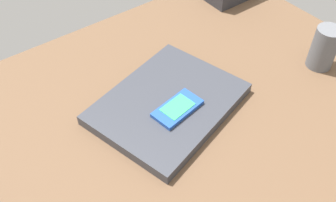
% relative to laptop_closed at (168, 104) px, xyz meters
% --- Properties ---
extents(desk_surface, '(1.20, 0.80, 0.03)m').
position_rel_laptop_closed_xyz_m(desk_surface, '(-0.05, -0.02, -0.03)').
color(desk_surface, brown).
rests_on(desk_surface, ground).
extents(laptop_closed, '(0.36, 0.31, 0.02)m').
position_rel_laptop_closed_xyz_m(laptop_closed, '(0.00, 0.00, 0.00)').
color(laptop_closed, '#33353D').
rests_on(laptop_closed, desk_surface).
extents(cell_phone_on_laptop, '(0.11, 0.07, 0.01)m').
position_rel_laptop_closed_xyz_m(cell_phone_on_laptop, '(-0.00, -0.04, 0.02)').
color(cell_phone_on_laptop, '#1E479E').
rests_on(cell_phone_on_laptop, laptop_closed).
extents(pen_cup, '(0.06, 0.06, 0.11)m').
position_rel_laptop_closed_xyz_m(pen_cup, '(0.38, -0.11, 0.04)').
color(pen_cup, '#595B60').
rests_on(pen_cup, desk_surface).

